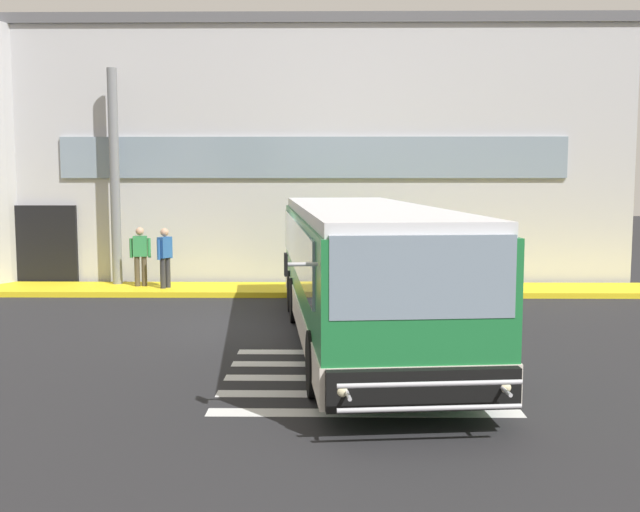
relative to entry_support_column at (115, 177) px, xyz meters
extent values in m
cube|color=#232326|center=(4.66, -5.40, -3.23)|extent=(80.00, 90.00, 0.02)
cube|color=silver|center=(6.66, -11.40, -3.22)|extent=(4.40, 0.36, 0.01)
cube|color=silver|center=(6.66, -10.50, -3.22)|extent=(4.40, 0.36, 0.01)
cube|color=silver|center=(6.66, -9.60, -3.22)|extent=(4.40, 0.36, 0.01)
cube|color=silver|center=(6.66, -8.70, -3.22)|extent=(4.40, 0.36, 0.01)
cube|color=silver|center=(6.66, -7.80, -3.22)|extent=(4.40, 0.36, 0.01)
cube|color=#B7B7BC|center=(4.66, 6.60, 0.60)|extent=(20.79, 12.00, 7.64)
cube|color=#56565B|center=(4.66, 6.60, 4.57)|extent=(20.99, 12.20, 0.30)
cube|color=black|center=(-2.23, 0.55, -2.02)|extent=(1.80, 0.16, 2.40)
cube|color=gray|center=(5.66, 0.56, 0.58)|extent=(14.79, 0.10, 1.20)
cube|color=yellow|center=(4.66, -0.60, -3.15)|extent=(24.79, 2.00, 0.15)
cylinder|color=slate|center=(0.00, 0.00, 0.00)|extent=(0.28, 0.28, 6.15)
cube|color=#1E7238|center=(6.81, -6.95, -1.80)|extent=(3.59, 10.96, 2.15)
cube|color=silver|center=(6.81, -6.95, -2.60)|extent=(3.64, 11.00, 0.55)
cube|color=silver|center=(6.81, -6.95, -0.62)|extent=(3.47, 10.75, 0.20)
cube|color=gray|center=(7.33, -12.26, -1.20)|extent=(2.35, 0.35, 1.05)
cube|color=gray|center=(8.07, -6.53, -1.30)|extent=(0.98, 9.52, 0.95)
cube|color=gray|center=(5.49, -6.78, -1.30)|extent=(0.98, 9.52, 0.95)
cube|color=black|center=(7.33, -12.26, -0.84)|extent=(2.15, 0.31, 0.28)
cube|color=black|center=(7.35, -12.39, -2.59)|extent=(2.46, 0.44, 0.52)
sphere|color=beige|center=(8.37, -12.33, -2.57)|extent=(0.18, 0.18, 0.18)
sphere|color=beige|center=(6.33, -12.53, -2.57)|extent=(0.18, 0.18, 0.18)
cylinder|color=#B7B7BF|center=(5.83, -12.20, -1.05)|extent=(0.40, 0.09, 0.05)
cube|color=black|center=(5.63, -12.22, -1.05)|extent=(0.06, 0.20, 0.28)
cylinder|color=black|center=(8.33, -10.40, -2.72)|extent=(0.40, 1.02, 1.00)
cylinder|color=black|center=(5.99, -10.63, -2.72)|extent=(0.40, 1.02, 1.00)
cylinder|color=black|center=(7.77, -4.67, -2.72)|extent=(0.40, 1.02, 1.00)
cylinder|color=black|center=(5.43, -4.90, -2.72)|extent=(0.40, 1.02, 1.00)
cylinder|color=black|center=(7.64, -3.38, -2.72)|extent=(0.40, 1.02, 1.00)
cylinder|color=black|center=(5.30, -3.61, -2.72)|extent=(0.40, 1.02, 1.00)
cylinder|color=#B7B7BF|center=(7.38, -12.75, -2.72)|extent=(2.25, 0.28, 0.06)
cylinder|color=#B7B7BF|center=(7.38, -12.75, -2.42)|extent=(2.25, 0.28, 0.06)
cylinder|color=#B7B7BF|center=(8.33, -12.46, -2.57)|extent=(0.10, 0.50, 0.05)
cylinder|color=#B7B7BF|center=(6.39, -12.65, -2.57)|extent=(0.10, 0.50, 0.05)
cylinder|color=#4C4233|center=(0.90, -0.45, -2.65)|extent=(0.15, 0.15, 0.85)
cylinder|color=#4C4233|center=(0.70, -0.48, -2.65)|extent=(0.15, 0.15, 0.85)
cube|color=#338C4C|center=(0.80, -0.47, -1.93)|extent=(0.41, 0.27, 0.58)
sphere|color=tan|center=(0.80, -0.47, -1.51)|extent=(0.23, 0.23, 0.23)
cylinder|color=#338C4C|center=(1.05, -0.43, -1.98)|extent=(0.09, 0.09, 0.55)
cylinder|color=#338C4C|center=(0.55, -0.51, -1.98)|extent=(0.09, 0.09, 0.55)
cylinder|color=#2D2D33|center=(1.62, -0.72, -2.65)|extent=(0.15, 0.15, 0.85)
cylinder|color=#2D2D33|center=(1.52, -0.89, -2.65)|extent=(0.15, 0.15, 0.85)
cube|color=#2659A5|center=(1.57, -0.80, -1.93)|extent=(0.38, 0.44, 0.58)
sphere|color=tan|center=(1.57, -0.80, -1.51)|extent=(0.23, 0.23, 0.23)
cylinder|color=#2659A5|center=(1.70, -0.59, -1.98)|extent=(0.09, 0.09, 0.55)
cylinder|color=#2659A5|center=(1.45, -1.02, -1.98)|extent=(0.09, 0.09, 0.55)
cylinder|color=yellow|center=(8.02, -1.80, -2.77)|extent=(0.18, 0.18, 0.90)
camera|label=1|loc=(6.19, -21.54, 0.06)|focal=42.23mm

